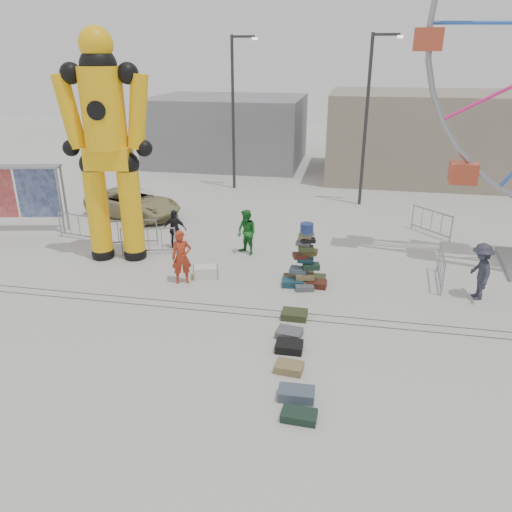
% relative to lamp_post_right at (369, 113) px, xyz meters
% --- Properties ---
extents(ground, '(90.00, 90.00, 0.00)m').
position_rel_lamp_post_right_xyz_m(ground, '(-3.09, -13.00, -4.48)').
color(ground, '#9E9E99').
rests_on(ground, ground).
extents(track_line_near, '(40.00, 0.04, 0.01)m').
position_rel_lamp_post_right_xyz_m(track_line_near, '(-3.09, -12.40, -4.48)').
color(track_line_near, '#47443F').
rests_on(track_line_near, ground).
extents(track_line_far, '(40.00, 0.04, 0.01)m').
position_rel_lamp_post_right_xyz_m(track_line_far, '(-3.09, -12.00, -4.48)').
color(track_line_far, '#47443F').
rests_on(track_line_far, ground).
extents(building_right, '(12.00, 8.00, 5.00)m').
position_rel_lamp_post_right_xyz_m(building_right, '(3.91, 7.00, -1.98)').
color(building_right, gray).
rests_on(building_right, ground).
extents(building_left, '(10.00, 8.00, 4.40)m').
position_rel_lamp_post_right_xyz_m(building_left, '(-9.09, 9.00, -2.28)').
color(building_left, gray).
rests_on(building_left, ground).
extents(lamp_post_right, '(1.41, 0.25, 8.00)m').
position_rel_lamp_post_right_xyz_m(lamp_post_right, '(0.00, 0.00, 0.00)').
color(lamp_post_right, '#2D2D30').
rests_on(lamp_post_right, ground).
extents(lamp_post_left, '(1.41, 0.25, 8.00)m').
position_rel_lamp_post_right_xyz_m(lamp_post_left, '(-7.00, 2.00, 0.00)').
color(lamp_post_left, '#2D2D30').
rests_on(lamp_post_left, ground).
extents(suitcase_tower, '(1.51, 1.34, 2.14)m').
position_rel_lamp_post_right_xyz_m(suitcase_tower, '(-1.89, -9.98, -3.88)').
color(suitcase_tower, '#193E4C').
rests_on(suitcase_tower, ground).
extents(crash_test_dummy, '(3.28, 1.44, 8.22)m').
position_rel_lamp_post_right_xyz_m(crash_test_dummy, '(-8.95, -8.98, -0.15)').
color(crash_test_dummy, black).
rests_on(crash_test_dummy, ground).
extents(banner_scaffold, '(4.01, 1.47, 2.87)m').
position_rel_lamp_post_right_xyz_m(banner_scaffold, '(-14.31, -7.05, -2.33)').
color(banner_scaffold, gray).
rests_on(banner_scaffold, ground).
extents(steamer_trunk, '(0.95, 0.72, 0.39)m').
position_rel_lamp_post_right_xyz_m(steamer_trunk, '(-5.28, -10.07, -4.29)').
color(steamer_trunk, silver).
rests_on(steamer_trunk, ground).
extents(row_case_0, '(0.74, 0.56, 0.21)m').
position_rel_lamp_post_right_xyz_m(row_case_0, '(-1.95, -12.32, -4.38)').
color(row_case_0, '#323D1E').
rests_on(row_case_0, ground).
extents(row_case_1, '(0.75, 0.63, 0.20)m').
position_rel_lamp_post_right_xyz_m(row_case_1, '(-1.96, -13.37, -4.38)').
color(row_case_1, '#595A60').
rests_on(row_case_1, ground).
extents(row_case_2, '(0.70, 0.53, 0.22)m').
position_rel_lamp_post_right_xyz_m(row_case_2, '(-1.88, -14.04, -4.37)').
color(row_case_2, black).
rests_on(row_case_2, ground).
extents(row_case_3, '(0.71, 0.53, 0.21)m').
position_rel_lamp_post_right_xyz_m(row_case_3, '(-1.77, -14.94, -4.38)').
color(row_case_3, olive).
rests_on(row_case_3, ground).
extents(row_case_4, '(0.82, 0.49, 0.24)m').
position_rel_lamp_post_right_xyz_m(row_case_4, '(-1.48, -15.93, -4.36)').
color(row_case_4, '#475665').
rests_on(row_case_4, ground).
extents(row_case_5, '(0.77, 0.47, 0.19)m').
position_rel_lamp_post_right_xyz_m(row_case_5, '(-1.34, -16.61, -4.39)').
color(row_case_5, '#192D21').
rests_on(row_case_5, ground).
extents(barricade_dummy_a, '(1.98, 0.47, 1.10)m').
position_rel_lamp_post_right_xyz_m(barricade_dummy_a, '(-11.38, -7.46, -3.93)').
color(barricade_dummy_a, gray).
rests_on(barricade_dummy_a, ground).
extents(barricade_dummy_b, '(1.94, 0.70, 1.10)m').
position_rel_lamp_post_right_xyz_m(barricade_dummy_b, '(-9.00, -7.73, -3.93)').
color(barricade_dummy_b, gray).
rests_on(barricade_dummy_b, ground).
extents(barricade_dummy_c, '(1.96, 0.60, 1.10)m').
position_rel_lamp_post_right_xyz_m(barricade_dummy_c, '(-7.96, -8.49, -3.93)').
color(barricade_dummy_c, gray).
rests_on(barricade_dummy_c, ground).
extents(barricade_wheel_front, '(0.25, 2.00, 1.10)m').
position_rel_lamp_post_right_xyz_m(barricade_wheel_front, '(2.52, -9.04, -3.93)').
color(barricade_wheel_front, gray).
rests_on(barricade_wheel_front, ground).
extents(barricade_wheel_back, '(1.45, 1.52, 1.10)m').
position_rel_lamp_post_right_xyz_m(barricade_wheel_back, '(2.84, -4.15, -3.93)').
color(barricade_wheel_back, gray).
rests_on(barricade_wheel_back, ground).
extents(pedestrian_red, '(0.78, 0.66, 1.82)m').
position_rel_lamp_post_right_xyz_m(pedestrian_red, '(-5.91, -10.61, -3.57)').
color(pedestrian_red, '#A22E17').
rests_on(pedestrian_red, ground).
extents(pedestrian_green, '(1.06, 1.02, 1.73)m').
position_rel_lamp_post_right_xyz_m(pedestrian_green, '(-4.32, -7.70, -3.62)').
color(pedestrian_green, '#1B6D25').
rests_on(pedestrian_green, ground).
extents(pedestrian_black, '(0.93, 0.43, 1.55)m').
position_rel_lamp_post_right_xyz_m(pedestrian_black, '(-7.21, -7.61, -3.71)').
color(pedestrian_black, black).
rests_on(pedestrian_black, ground).
extents(pedestrian_grey, '(0.80, 1.24, 1.82)m').
position_rel_lamp_post_right_xyz_m(pedestrian_grey, '(3.51, -9.97, -3.57)').
color(pedestrian_grey, '#282936').
rests_on(pedestrian_grey, ground).
extents(parked_suv, '(5.08, 3.46, 1.29)m').
position_rel_lamp_post_right_xyz_m(parked_suv, '(-10.51, -4.08, -3.84)').
color(parked_suv, '#988F62').
rests_on(parked_suv, ground).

